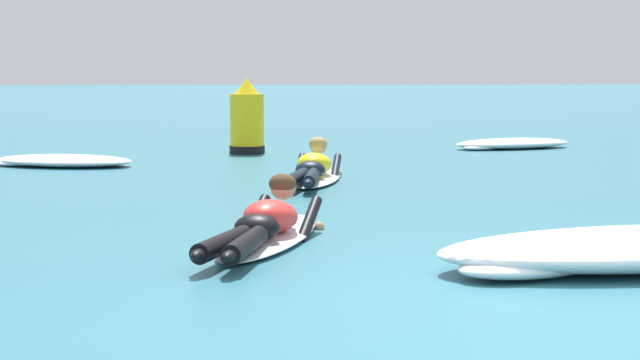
# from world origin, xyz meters

# --- Properties ---
(ground_plane) EXTENTS (120.00, 120.00, 0.00)m
(ground_plane) POSITION_xyz_m (0.00, 10.00, 0.00)
(ground_plane) COLOR #2D6B7A
(surfer_near) EXTENTS (1.15, 2.50, 0.54)m
(surfer_near) POSITION_xyz_m (-1.69, 2.37, 0.14)
(surfer_near) COLOR silver
(surfer_near) RESTS_ON ground
(surfer_far) EXTENTS (0.98, 2.60, 0.53)m
(surfer_far) POSITION_xyz_m (-0.98, 6.68, 0.14)
(surfer_far) COLOR white
(surfer_far) RESTS_ON ground
(whitewater_mid_left) EXTENTS (2.13, 1.51, 0.15)m
(whitewater_mid_left) POSITION_xyz_m (-4.15, 8.98, 0.07)
(whitewater_mid_left) COLOR white
(whitewater_mid_left) RESTS_ON ground
(whitewater_back) EXTENTS (2.16, 1.30, 0.17)m
(whitewater_back) POSITION_xyz_m (2.68, 11.43, 0.08)
(whitewater_back) COLOR white
(whitewater_back) RESTS_ON ground
(channel_marker_buoy) EXTENTS (0.54, 0.54, 1.15)m
(channel_marker_buoy) POSITION_xyz_m (-1.65, 10.85, 0.47)
(channel_marker_buoy) COLOR yellow
(channel_marker_buoy) RESTS_ON ground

